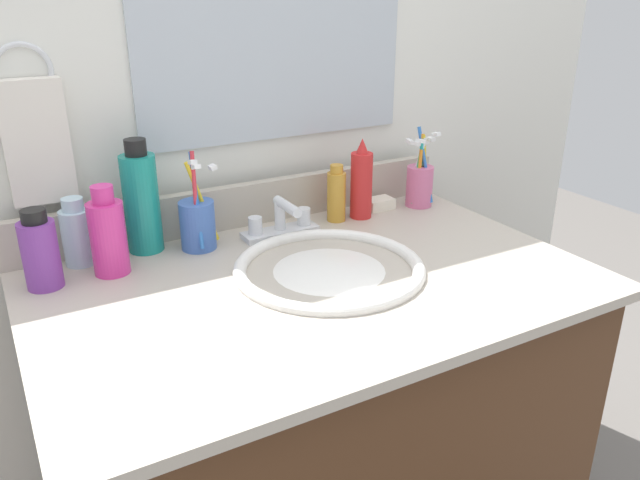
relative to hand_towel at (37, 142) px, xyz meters
name	(u,v)px	position (x,y,z in m)	size (l,w,h in m)	color
vanity_cabinet	(315,468)	(0.38, -0.33, -0.65)	(0.92, 0.58, 0.82)	#4C2D19
countertop	(314,283)	(0.38, -0.33, -0.23)	(0.96, 0.63, 0.02)	#B2A899
backsplash	(245,204)	(0.38, -0.02, -0.18)	(0.96, 0.02, 0.09)	#B2A899
back_wall	(239,290)	(0.38, 0.04, -0.41)	(2.06, 0.04, 1.30)	silver
towel_ring	(23,71)	(0.00, 0.02, 0.12)	(0.10, 0.10, 0.01)	silver
hand_towel	(37,142)	(0.00, 0.00, 0.00)	(0.11, 0.04, 0.22)	silver
sink_basin	(329,285)	(0.42, -0.31, -0.25)	(0.35, 0.35, 0.11)	white
faucet	(281,223)	(0.42, -0.12, -0.19)	(0.16, 0.10, 0.08)	silver
bottle_soap_pink	(108,235)	(0.08, -0.13, -0.15)	(0.06, 0.06, 0.16)	#D8338C
bottle_cream_purple	(40,252)	(-0.03, -0.13, -0.16)	(0.06, 0.06, 0.14)	#7A3899
bottle_gel_clear	(77,234)	(0.04, -0.06, -0.16)	(0.05, 0.05, 0.13)	silver
bottle_spray_red	(361,183)	(0.62, -0.10, -0.14)	(0.05, 0.05, 0.18)	red
bottle_mouthwash_teal	(141,201)	(0.16, -0.05, -0.12)	(0.07, 0.07, 0.22)	teal
bottle_oil_amber	(336,195)	(0.56, -0.10, -0.16)	(0.04, 0.04, 0.12)	gold
cup_blue_plastic	(198,223)	(0.25, -0.10, -0.17)	(0.08, 0.08, 0.19)	#3F66B7
cup_pink	(420,182)	(0.78, -0.11, -0.16)	(0.06, 0.07, 0.18)	#D16693
soap_bar	(379,204)	(0.69, -0.08, -0.21)	(0.06, 0.04, 0.02)	white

